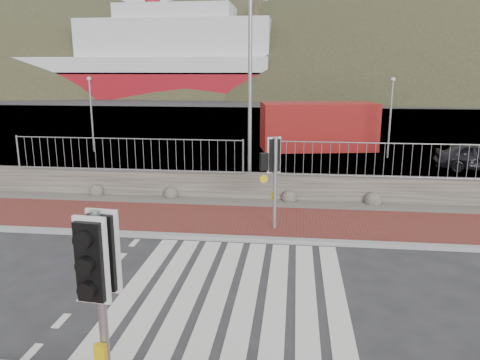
# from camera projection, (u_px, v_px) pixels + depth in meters

# --- Properties ---
(ground) EXTENTS (220.00, 220.00, 0.00)m
(ground) POSITION_uv_depth(u_px,v_px,m) (233.00, 292.00, 9.72)
(ground) COLOR #28282B
(ground) RESTS_ON ground
(sidewalk_far) EXTENTS (40.00, 3.00, 0.08)m
(sidewalk_far) POSITION_uv_depth(u_px,v_px,m) (253.00, 222.00, 14.06)
(sidewalk_far) COLOR brown
(sidewalk_far) RESTS_ON ground
(kerb_far) EXTENTS (40.00, 0.25, 0.12)m
(kerb_far) POSITION_uv_depth(u_px,v_px,m) (248.00, 239.00, 12.61)
(kerb_far) COLOR gray
(kerb_far) RESTS_ON ground
(zebra_crossing) EXTENTS (4.62, 5.60, 0.01)m
(zebra_crossing) POSITION_uv_depth(u_px,v_px,m) (233.00, 292.00, 9.72)
(zebra_crossing) COLOR silver
(zebra_crossing) RESTS_ON ground
(gravel_strip) EXTENTS (40.00, 1.50, 0.06)m
(gravel_strip) POSITION_uv_depth(u_px,v_px,m) (258.00, 204.00, 15.99)
(gravel_strip) COLOR #59544C
(gravel_strip) RESTS_ON ground
(stone_wall) EXTENTS (40.00, 0.60, 0.90)m
(stone_wall) POSITION_uv_depth(u_px,v_px,m) (260.00, 186.00, 16.67)
(stone_wall) COLOR #49433C
(stone_wall) RESTS_ON ground
(railing) EXTENTS (18.07, 0.07, 1.22)m
(railing) POSITION_uv_depth(u_px,v_px,m) (260.00, 149.00, 16.21)
(railing) COLOR gray
(railing) RESTS_ON stone_wall
(quay) EXTENTS (120.00, 40.00, 0.50)m
(quay) POSITION_uv_depth(u_px,v_px,m) (280.00, 128.00, 36.67)
(quay) COLOR #4C4C4F
(quay) RESTS_ON ground
(water) EXTENTS (220.00, 50.00, 0.05)m
(water) POSITION_uv_depth(u_px,v_px,m) (288.00, 100.00, 70.48)
(water) COLOR #3F4C54
(water) RESTS_ON ground
(ferry) EXTENTS (50.00, 16.00, 20.00)m
(ferry) POSITION_uv_depth(u_px,v_px,m) (139.00, 64.00, 76.90)
(ferry) COLOR maroon
(ferry) RESTS_ON ground
(hills_backdrop) EXTENTS (254.00, 90.00, 100.00)m
(hills_backdrop) POSITION_uv_depth(u_px,v_px,m) (320.00, 202.00, 99.19)
(hills_backdrop) COLOR #2D321E
(hills_backdrop) RESTS_ON ground
(traffic_signal_near) EXTENTS (0.44, 0.29, 2.90)m
(traffic_signal_near) POSITION_uv_depth(u_px,v_px,m) (100.00, 274.00, 5.71)
(traffic_signal_near) COLOR gray
(traffic_signal_near) RESTS_ON ground
(traffic_signal_far) EXTENTS (0.66, 0.43, 2.71)m
(traffic_signal_far) POSITION_uv_depth(u_px,v_px,m) (274.00, 164.00, 12.98)
(traffic_signal_far) COLOR gray
(traffic_signal_far) RESTS_ON ground
(streetlight) EXTENTS (1.72, 0.35, 8.11)m
(streetlight) POSITION_uv_depth(u_px,v_px,m) (254.00, 68.00, 16.54)
(streetlight) COLOR gray
(streetlight) RESTS_ON ground
(shipping_container) EXTENTS (6.75, 3.77, 2.66)m
(shipping_container) POSITION_uv_depth(u_px,v_px,m) (318.00, 126.00, 26.69)
(shipping_container) COLOR maroon
(shipping_container) RESTS_ON ground
(car_a) EXTENTS (3.94, 1.96, 1.29)m
(car_a) POSITION_uv_depth(u_px,v_px,m) (479.00, 157.00, 21.24)
(car_a) COLOR black
(car_a) RESTS_ON ground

